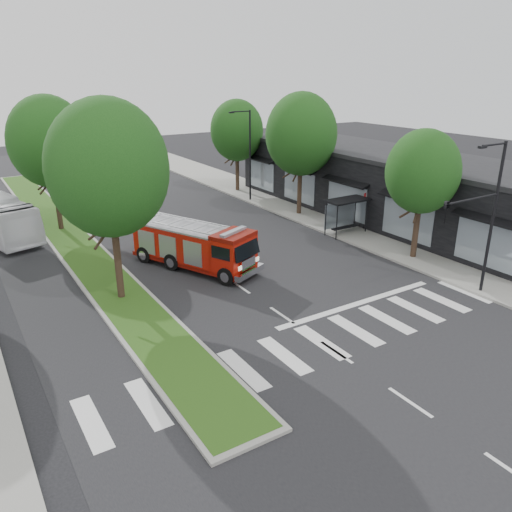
# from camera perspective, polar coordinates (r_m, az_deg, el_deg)

# --- Properties ---
(ground) EXTENTS (140.00, 140.00, 0.00)m
(ground) POSITION_cam_1_polar(r_m,az_deg,el_deg) (24.44, 3.00, -6.80)
(ground) COLOR black
(ground) RESTS_ON ground
(sidewalk_right) EXTENTS (5.00, 80.00, 0.15)m
(sidewalk_right) POSITION_cam_1_polar(r_m,az_deg,el_deg) (39.01, 9.62, 3.65)
(sidewalk_right) COLOR gray
(sidewalk_right) RESTS_ON ground
(median) EXTENTS (3.00, 50.00, 0.15)m
(median) POSITION_cam_1_polar(r_m,az_deg,el_deg) (37.94, -20.71, 2.10)
(median) COLOR gray
(median) RESTS_ON ground
(storefront_row) EXTENTS (8.00, 30.00, 5.00)m
(storefront_row) POSITION_cam_1_polar(r_m,az_deg,el_deg) (41.47, 14.53, 7.75)
(storefront_row) COLOR black
(storefront_row) RESTS_ON ground
(bus_shelter) EXTENTS (3.20, 1.60, 2.61)m
(bus_shelter) POSITION_cam_1_polar(r_m,az_deg,el_deg) (36.32, 10.19, 5.57)
(bus_shelter) COLOR black
(bus_shelter) RESTS_ON ground
(tree_right_near) EXTENTS (4.40, 4.40, 8.05)m
(tree_right_near) POSITION_cam_1_polar(r_m,az_deg,el_deg) (31.66, 18.52, 9.10)
(tree_right_near) COLOR black
(tree_right_near) RESTS_ON ground
(tree_right_mid) EXTENTS (5.60, 5.60, 9.72)m
(tree_right_mid) POSITION_cam_1_polar(r_m,az_deg,el_deg) (40.10, 5.19, 13.68)
(tree_right_mid) COLOR black
(tree_right_mid) RESTS_ON ground
(tree_right_far) EXTENTS (5.00, 5.00, 8.73)m
(tree_right_far) POSITION_cam_1_polar(r_m,az_deg,el_deg) (48.45, -2.21, 14.14)
(tree_right_far) COLOR black
(tree_right_far) RESTS_ON ground
(tree_median_near) EXTENTS (5.80, 5.80, 10.16)m
(tree_median_near) POSITION_cam_1_polar(r_m,az_deg,el_deg) (24.97, -16.53, 9.55)
(tree_median_near) COLOR black
(tree_median_near) RESTS_ON ground
(tree_median_far) EXTENTS (5.60, 5.60, 9.72)m
(tree_median_far) POSITION_cam_1_polar(r_m,az_deg,el_deg) (38.53, -22.59, 11.97)
(tree_median_far) COLOR black
(tree_median_far) RESTS_ON ground
(streetlight_right_near) EXTENTS (4.08, 0.22, 8.00)m
(streetlight_right_near) POSITION_cam_1_polar(r_m,az_deg,el_deg) (27.18, 24.58, 4.72)
(streetlight_right_near) COLOR black
(streetlight_right_near) RESTS_ON ground
(streetlight_right_far) EXTENTS (2.11, 0.20, 8.00)m
(streetlight_right_far) POSITION_cam_1_polar(r_m,az_deg,el_deg) (44.64, -0.86, 11.85)
(streetlight_right_far) COLOR black
(streetlight_right_far) RESTS_ON ground
(fire_engine) EXTENTS (5.59, 8.48, 2.84)m
(fire_engine) POSITION_cam_1_polar(r_m,az_deg,el_deg) (29.89, -7.07, 1.14)
(fire_engine) COLOR #660C05
(fire_engine) RESTS_ON ground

